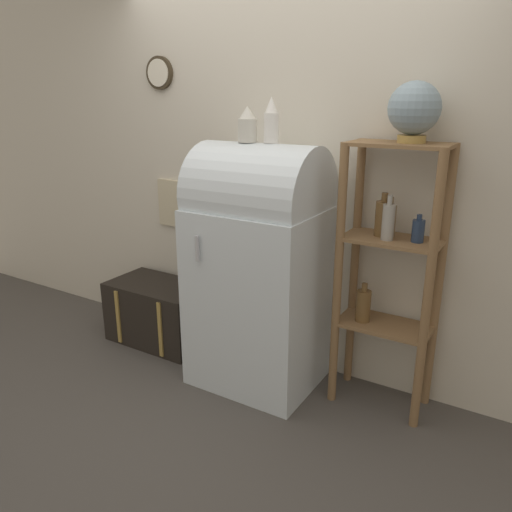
{
  "coord_description": "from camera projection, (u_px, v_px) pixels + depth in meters",
  "views": [
    {
      "loc": [
        1.52,
        -2.32,
        1.81
      ],
      "look_at": [
        -0.02,
        0.22,
        0.85
      ],
      "focal_mm": 35.0,
      "sensor_mm": 36.0,
      "label": 1
    }
  ],
  "objects": [
    {
      "name": "suitcase_trunk",
      "position": [
        160.0,
        312.0,
        3.81
      ],
      "size": [
        0.75,
        0.46,
        0.46
      ],
      "color": "black",
      "rests_on": "ground_plane"
    },
    {
      "name": "vase_center",
      "position": [
        271.0,
        122.0,
        2.84
      ],
      "size": [
        0.09,
        0.09,
        0.26
      ],
      "color": "white",
      "rests_on": "refrigerator"
    },
    {
      "name": "shelf_unit",
      "position": [
        388.0,
        263.0,
        2.83
      ],
      "size": [
        0.56,
        0.32,
        1.57
      ],
      "color": "olive",
      "rests_on": "ground_plane"
    },
    {
      "name": "globe",
      "position": [
        414.0,
        109.0,
        2.55
      ],
      "size": [
        0.27,
        0.27,
        0.31
      ],
      "color": "#AD8942",
      "rests_on": "shelf_unit"
    },
    {
      "name": "wall_back",
      "position": [
        286.0,
        170.0,
        3.25
      ],
      "size": [
        7.0,
        0.09,
        2.7
      ],
      "color": "beige",
      "rests_on": "ground_plane"
    },
    {
      "name": "vase_left",
      "position": [
        247.0,
        125.0,
        2.9
      ],
      "size": [
        0.11,
        0.11,
        0.21
      ],
      "color": "beige",
      "rests_on": "refrigerator"
    },
    {
      "name": "ground_plane",
      "position": [
        241.0,
        392.0,
        3.19
      ],
      "size": [
        12.0,
        12.0,
        0.0
      ],
      "primitive_type": "plane",
      "color": "#4C4742"
    },
    {
      "name": "refrigerator",
      "position": [
        259.0,
        264.0,
        3.13
      ],
      "size": [
        0.77,
        0.69,
        1.55
      ],
      "color": "silver",
      "rests_on": "ground_plane"
    }
  ]
}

